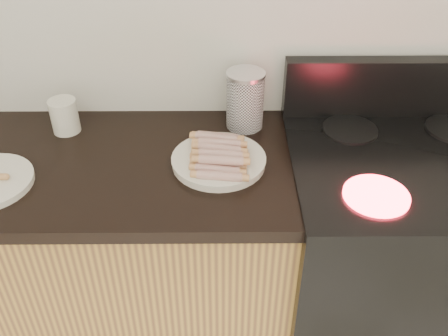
{
  "coord_description": "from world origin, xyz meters",
  "views": [
    {
      "loc": [
        0.19,
        0.46,
        1.78
      ],
      "look_at": [
        0.2,
        1.62,
        0.93
      ],
      "focal_mm": 40.0,
      "sensor_mm": 36.0,
      "label": 1
    }
  ],
  "objects_px": {
    "stove": "(388,265)",
    "main_plate": "(219,161)",
    "canister": "(245,100)",
    "mug": "(64,116)"
  },
  "relations": [
    {
      "from": "main_plate",
      "to": "mug",
      "type": "relative_size",
      "value": 2.5
    },
    {
      "from": "main_plate",
      "to": "stove",
      "type": "bearing_deg",
      "value": -0.19
    },
    {
      "from": "stove",
      "to": "main_plate",
      "type": "distance_m",
      "value": 0.75
    },
    {
      "from": "stove",
      "to": "mug",
      "type": "xyz_separation_m",
      "value": [
        -1.1,
        0.2,
        0.5
      ]
    },
    {
      "from": "canister",
      "to": "mug",
      "type": "xyz_separation_m",
      "value": [
        -0.59,
        -0.03,
        -0.04
      ]
    },
    {
      "from": "stove",
      "to": "main_plate",
      "type": "height_order",
      "value": "main_plate"
    },
    {
      "from": "stove",
      "to": "mug",
      "type": "distance_m",
      "value": 1.23
    },
    {
      "from": "canister",
      "to": "main_plate",
      "type": "bearing_deg",
      "value": -111.28
    },
    {
      "from": "canister",
      "to": "mug",
      "type": "bearing_deg",
      "value": -177.28
    },
    {
      "from": "main_plate",
      "to": "canister",
      "type": "bearing_deg",
      "value": 68.72
    }
  ]
}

